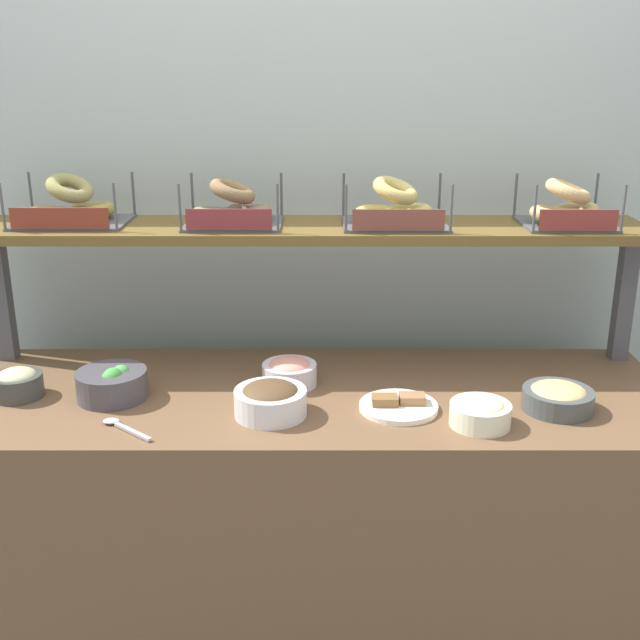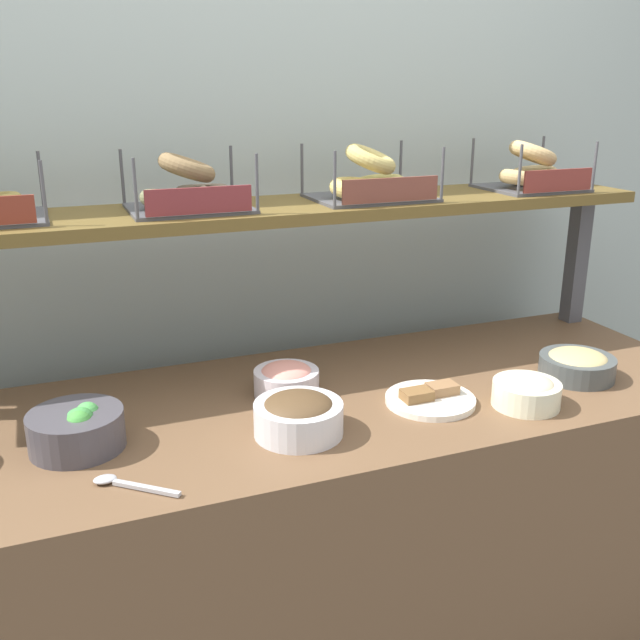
# 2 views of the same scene
# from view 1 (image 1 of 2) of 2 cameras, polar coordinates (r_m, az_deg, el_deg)

# --- Properties ---
(ground_plane) EXTENTS (8.00, 8.00, 0.00)m
(ground_plane) POSITION_cam_1_polar(r_m,az_deg,el_deg) (2.68, -0.49, -22.17)
(ground_plane) COLOR #595651
(back_wall) EXTENTS (3.25, 0.06, 2.40)m
(back_wall) POSITION_cam_1_polar(r_m,az_deg,el_deg) (2.64, -0.47, 6.51)
(back_wall) COLOR #ABB9B3
(back_wall) RESTS_ON ground_plane
(deli_counter) EXTENTS (2.05, 0.70, 0.85)m
(deli_counter) POSITION_cam_1_polar(r_m,az_deg,el_deg) (2.43, -0.52, -14.54)
(deli_counter) COLOR brown
(deli_counter) RESTS_ON ground_plane
(shelf_riser_left) EXTENTS (0.05, 0.05, 0.40)m
(shelf_riser_left) POSITION_cam_1_polar(r_m,az_deg,el_deg) (2.60, -22.32, 1.51)
(shelf_riser_left) COLOR #4C4C51
(shelf_riser_left) RESTS_ON deli_counter
(shelf_riser_right) EXTENTS (0.05, 0.05, 0.40)m
(shelf_riser_right) POSITION_cam_1_polar(r_m,az_deg,el_deg) (2.59, 21.44, 1.52)
(shelf_riser_right) COLOR #4C4C51
(shelf_riser_right) RESTS_ON deli_counter
(upper_shelf) EXTENTS (2.01, 0.32, 0.03)m
(upper_shelf) POSITION_cam_1_polar(r_m,az_deg,el_deg) (2.36, -0.52, 6.65)
(upper_shelf) COLOR brown
(upper_shelf) RESTS_ON shelf_riser_left
(bowl_chocolate_spread) EXTENTS (0.19, 0.19, 0.09)m
(bowl_chocolate_spread) POSITION_cam_1_polar(r_m,az_deg,el_deg) (2.08, -3.66, -5.83)
(bowl_chocolate_spread) COLOR silver
(bowl_chocolate_spread) RESTS_ON deli_counter
(bowl_tuna_salad) EXTENTS (0.14, 0.14, 0.08)m
(bowl_tuna_salad) POSITION_cam_1_polar(r_m,az_deg,el_deg) (2.34, -21.33, -4.33)
(bowl_tuna_salad) COLOR #3D3F3D
(bowl_tuna_salad) RESTS_ON deli_counter
(bowl_hummus) EXTENTS (0.19, 0.19, 0.07)m
(bowl_hummus) POSITION_cam_1_polar(r_m,az_deg,el_deg) (2.20, 17.06, -5.45)
(bowl_hummus) COLOR #494F4E
(bowl_hummus) RESTS_ON deli_counter
(bowl_veggie_mix) EXTENTS (0.20, 0.20, 0.10)m
(bowl_veggie_mix) POSITION_cam_1_polar(r_m,az_deg,el_deg) (2.25, -14.99, -4.52)
(bowl_veggie_mix) COLOR #48444B
(bowl_veggie_mix) RESTS_ON deli_counter
(bowl_lox_spread) EXTENTS (0.16, 0.16, 0.08)m
(bowl_lox_spread) POSITION_cam_1_polar(r_m,az_deg,el_deg) (2.26, -2.26, -3.82)
(bowl_lox_spread) COLOR silver
(bowl_lox_spread) RESTS_ON deli_counter
(bowl_potato_salad) EXTENTS (0.16, 0.16, 0.08)m
(bowl_potato_salad) POSITION_cam_1_polar(r_m,az_deg,el_deg) (2.06, 11.69, -6.62)
(bowl_potato_salad) COLOR #EFECC6
(bowl_potato_salad) RESTS_ON deli_counter
(serving_plate_white) EXTENTS (0.21, 0.21, 0.04)m
(serving_plate_white) POSITION_cam_1_polar(r_m,az_deg,el_deg) (2.13, 5.79, -6.25)
(serving_plate_white) COLOR white
(serving_plate_white) RESTS_ON deli_counter
(serving_spoon_near_plate) EXTENTS (0.15, 0.12, 0.01)m
(serving_spoon_near_plate) POSITION_cam_1_polar(r_m,az_deg,el_deg) (2.08, -14.42, -7.52)
(serving_spoon_near_plate) COLOR #B7B7BC
(serving_spoon_near_plate) RESTS_ON deli_counter
(bagel_basket_everything) EXTENTS (0.33, 0.26, 0.15)m
(bagel_basket_everything) POSITION_cam_1_polar(r_m,az_deg,el_deg) (2.48, -17.83, 7.80)
(bagel_basket_everything) COLOR #4C4C51
(bagel_basket_everything) RESTS_ON upper_shelf
(bagel_basket_poppy) EXTENTS (0.29, 0.25, 0.14)m
(bagel_basket_poppy) POSITION_cam_1_polar(r_m,az_deg,el_deg) (2.35, -6.44, 8.07)
(bagel_basket_poppy) COLOR #4C4C51
(bagel_basket_poppy) RESTS_ON upper_shelf
(bagel_basket_plain) EXTENTS (0.31, 0.25, 0.15)m
(bagel_basket_plain) POSITION_cam_1_polar(r_m,az_deg,el_deg) (2.34, 5.47, 8.05)
(bagel_basket_plain) COLOR #4C4C51
(bagel_basket_plain) RESTS_ON upper_shelf
(bagel_basket_sesame) EXTENTS (0.26, 0.24, 0.15)m
(bagel_basket_sesame) POSITION_cam_1_polar(r_m,az_deg,el_deg) (2.44, 17.60, 7.75)
(bagel_basket_sesame) COLOR #4C4C51
(bagel_basket_sesame) RESTS_ON upper_shelf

